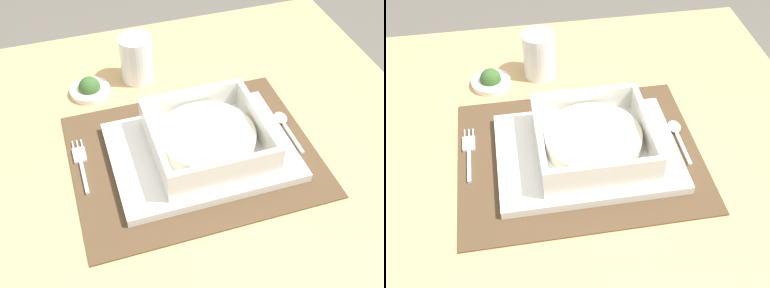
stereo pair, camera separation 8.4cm
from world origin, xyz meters
TOP-DOWN VIEW (x-y plane):
  - dining_table at (0.00, 0.00)m, footprint 0.92×0.78m
  - placemat at (-0.00, -0.06)m, footprint 0.42×0.33m
  - serving_plate at (0.01, -0.06)m, footprint 0.31×0.23m
  - porridge_bowl at (0.02, -0.06)m, footprint 0.19×0.19m
  - fork at (-0.19, -0.02)m, footprint 0.02×0.13m
  - spoon at (0.18, -0.03)m, footprint 0.02×0.11m
  - butter_knife at (0.16, -0.07)m, footprint 0.01×0.14m
  - bread_knife at (0.14, -0.06)m, footprint 0.01×0.13m
  - drinking_glass at (-0.04, 0.19)m, footprint 0.07×0.07m
  - condiment_saucer at (-0.14, 0.17)m, footprint 0.08×0.08m

SIDE VIEW (x-z plane):
  - dining_table at x=0.00m, z-range 0.26..0.97m
  - placemat at x=0.00m, z-range 0.72..0.72m
  - fork at x=-0.19m, z-range 0.72..0.73m
  - butter_knife at x=0.16m, z-range 0.72..0.73m
  - bread_knife at x=0.14m, z-range 0.72..0.73m
  - spoon at x=0.18m, z-range 0.72..0.73m
  - condiment_saucer at x=-0.14m, z-range 0.71..0.75m
  - serving_plate at x=0.01m, z-range 0.72..0.74m
  - porridge_bowl at x=0.02m, z-range 0.73..0.79m
  - drinking_glass at x=-0.04m, z-range 0.71..0.81m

